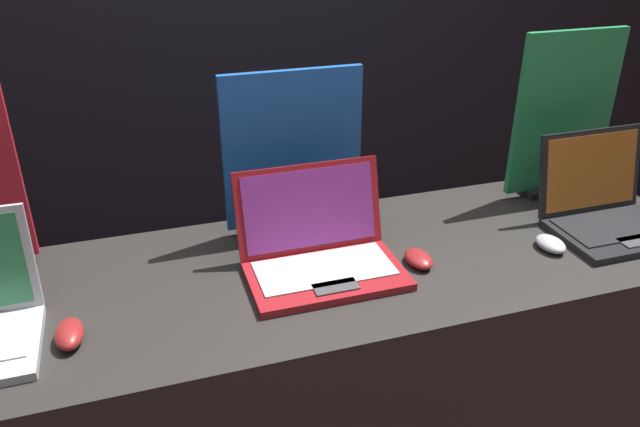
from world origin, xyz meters
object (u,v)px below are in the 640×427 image
object	(u,v)px
laptop_middle	(320,249)
promo_stand_middle	(293,156)
mouse_front	(69,334)
laptop_back	(606,208)
mouse_middle	(419,259)
promo_stand_back	(563,119)
mouse_back	(551,244)

from	to	relation	value
laptop_middle	promo_stand_middle	world-z (taller)	promo_stand_middle
mouse_front	laptop_back	size ratio (longest dim) A/B	0.32
laptop_middle	mouse_middle	world-z (taller)	laptop_middle
mouse_middle	promo_stand_back	xyz separation A→B (m)	(0.58, 0.26, 0.22)
laptop_middle	promo_stand_middle	distance (m)	0.28
mouse_middle	mouse_back	size ratio (longest dim) A/B	1.03
mouse_middle	promo_stand_middle	world-z (taller)	promo_stand_middle
mouse_middle	laptop_back	size ratio (longest dim) A/B	0.30
mouse_middle	promo_stand_middle	xyz separation A→B (m)	(-0.24, 0.29, 0.20)
laptop_back	laptop_middle	bearing A→B (deg)	177.57
laptop_middle	mouse_back	bearing A→B (deg)	-8.98
laptop_middle	mouse_back	xyz separation A→B (m)	(0.61, -0.10, -0.04)
promo_stand_middle	laptop_middle	bearing A→B (deg)	-90.00
promo_stand_middle	mouse_back	distance (m)	0.72
promo_stand_back	mouse_front	bearing A→B (deg)	-167.32
mouse_middle	mouse_back	distance (m)	0.37
laptop_middle	laptop_back	size ratio (longest dim) A/B	1.14
laptop_middle	mouse_middle	size ratio (longest dim) A/B	3.85
laptop_back	promo_stand_middle	bearing A→B (deg)	162.16
promo_stand_middle	laptop_back	size ratio (longest dim) A/B	1.35
mouse_front	promo_stand_middle	world-z (taller)	promo_stand_middle
mouse_front	laptop_back	distance (m)	1.41
promo_stand_middle	promo_stand_back	bearing A→B (deg)	-1.97
mouse_front	mouse_back	bearing A→B (deg)	0.90
mouse_front	promo_stand_middle	size ratio (longest dim) A/B	0.24
mouse_middle	laptop_back	xyz separation A→B (m)	(0.58, 0.02, 0.04)
promo_stand_back	mouse_middle	bearing A→B (deg)	-155.81
laptop_middle	promo_stand_middle	size ratio (longest dim) A/B	0.85
promo_stand_middle	mouse_back	size ratio (longest dim) A/B	4.69
mouse_middle	mouse_back	world-z (taller)	same
laptop_middle	mouse_middle	distance (m)	0.25
laptop_back	mouse_back	bearing A→B (deg)	-164.22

